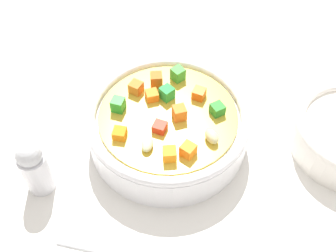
# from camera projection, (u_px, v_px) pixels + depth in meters

# --- Properties ---
(ground_plane) EXTENTS (1.40, 1.40, 0.02)m
(ground_plane) POSITION_uv_depth(u_px,v_px,m) (168.00, 143.00, 0.54)
(ground_plane) COLOR silver
(soup_bowl_main) EXTENTS (0.20, 0.20, 0.07)m
(soup_bowl_main) POSITION_uv_depth(u_px,v_px,m) (168.00, 125.00, 0.51)
(soup_bowl_main) COLOR white
(soup_bowl_main) RESTS_ON ground_plane
(pepper_shaker) EXTENTS (0.03, 0.03, 0.08)m
(pepper_shaker) POSITION_uv_depth(u_px,v_px,m) (35.00, 167.00, 0.46)
(pepper_shaker) COLOR silver
(pepper_shaker) RESTS_ON ground_plane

